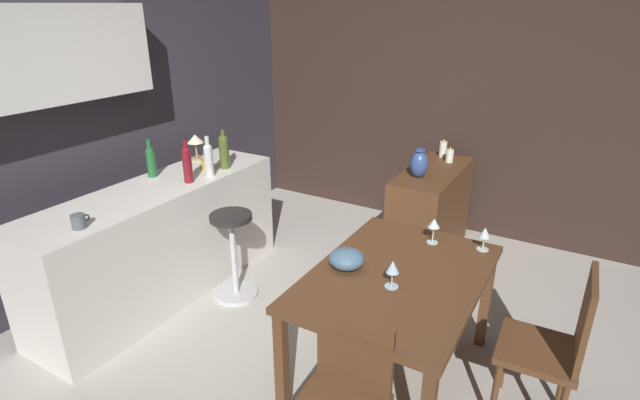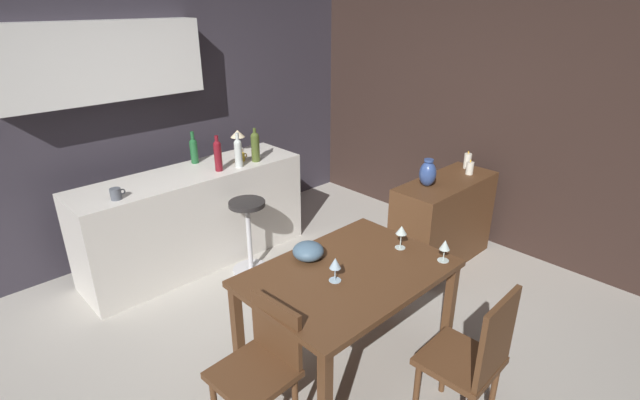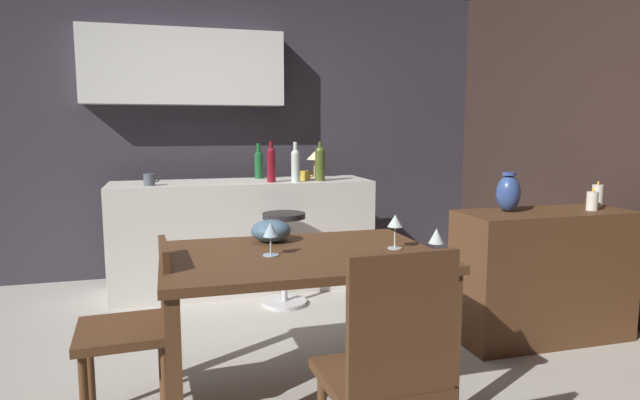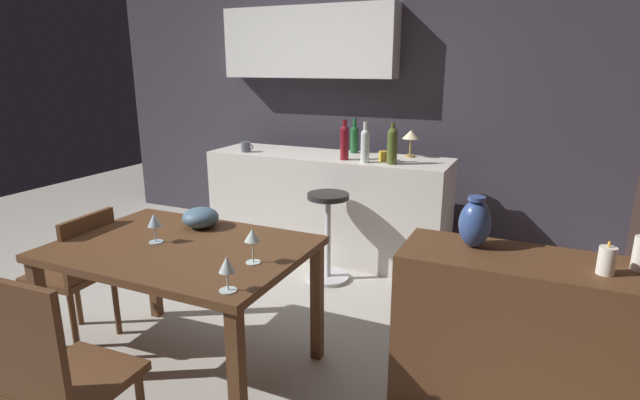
# 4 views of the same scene
# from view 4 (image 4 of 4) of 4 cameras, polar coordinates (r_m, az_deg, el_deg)

# --- Properties ---
(ground_plane) EXTENTS (9.00, 9.00, 0.00)m
(ground_plane) POSITION_cam_4_polar(r_m,az_deg,el_deg) (3.42, -11.12, -13.81)
(ground_plane) COLOR #B7B2A8
(wall_kitchen_back) EXTENTS (5.20, 0.33, 2.60)m
(wall_kitchen_back) POSITION_cam_4_polar(r_m,az_deg,el_deg) (4.85, 2.00, 12.56)
(wall_kitchen_back) COLOR #38333D
(wall_kitchen_back) RESTS_ON ground_plane
(dining_table) EXTENTS (1.30, 0.90, 0.74)m
(dining_table) POSITION_cam_4_polar(r_m,az_deg,el_deg) (2.72, -15.69, -6.71)
(dining_table) COLOR #56351E
(dining_table) RESTS_ON ground_plane
(kitchen_counter) EXTENTS (2.10, 0.60, 0.90)m
(kitchen_counter) POSITION_cam_4_polar(r_m,az_deg,el_deg) (4.36, 0.86, -0.60)
(kitchen_counter) COLOR silver
(kitchen_counter) RESTS_ON ground_plane
(sideboard_cabinet) EXTENTS (1.10, 0.44, 0.82)m
(sideboard_cabinet) POSITION_cam_4_polar(r_m,az_deg,el_deg) (2.56, 21.83, -14.83)
(sideboard_cabinet) COLOR #56351E
(sideboard_cabinet) RESTS_ON ground_plane
(chair_near_window) EXTENTS (0.42, 0.42, 0.83)m
(chair_near_window) POSITION_cam_4_polar(r_m,az_deg,el_deg) (3.27, -26.19, -7.42)
(chair_near_window) COLOR #56351E
(chair_near_window) RESTS_ON ground_plane
(chair_by_doorway) EXTENTS (0.42, 0.42, 0.95)m
(chair_by_doorway) POSITION_cam_4_polar(r_m,az_deg,el_deg) (2.21, -28.00, -17.67)
(chair_by_doorway) COLOR #56351E
(chair_by_doorway) RESTS_ON ground_plane
(bar_stool) EXTENTS (0.34, 0.34, 0.70)m
(bar_stool) POSITION_cam_4_polar(r_m,az_deg,el_deg) (3.84, 0.93, -4.01)
(bar_stool) COLOR #262323
(bar_stool) RESTS_ON ground_plane
(wine_glass_left) EXTENTS (0.08, 0.08, 0.15)m
(wine_glass_left) POSITION_cam_4_polar(r_m,az_deg,el_deg) (2.08, -10.71, -7.53)
(wine_glass_left) COLOR silver
(wine_glass_left) RESTS_ON dining_table
(wine_glass_right) EXTENTS (0.08, 0.08, 0.16)m
(wine_glass_right) POSITION_cam_4_polar(r_m,az_deg,el_deg) (2.73, -18.61, -2.36)
(wine_glass_right) COLOR silver
(wine_glass_right) RESTS_ON dining_table
(wine_glass_center) EXTENTS (0.08, 0.08, 0.17)m
(wine_glass_center) POSITION_cam_4_polar(r_m,az_deg,el_deg) (2.34, -7.83, -4.24)
(wine_glass_center) COLOR silver
(wine_glass_center) RESTS_ON dining_table
(fruit_bowl) EXTENTS (0.21, 0.21, 0.12)m
(fruit_bowl) POSITION_cam_4_polar(r_m,az_deg,el_deg) (2.93, -13.64, -1.98)
(fruit_bowl) COLOR slate
(fruit_bowl) RESTS_ON dining_table
(wine_bottle_clear) EXTENTS (0.07, 0.07, 0.32)m
(wine_bottle_clear) POSITION_cam_4_polar(r_m,az_deg,el_deg) (3.92, 5.24, 6.47)
(wine_bottle_clear) COLOR silver
(wine_bottle_clear) RESTS_ON kitchen_counter
(wine_bottle_ruby) EXTENTS (0.07, 0.07, 0.33)m
(wine_bottle_ruby) POSITION_cam_4_polar(r_m,az_deg,el_deg) (4.02, 2.85, 6.85)
(wine_bottle_ruby) COLOR maroon
(wine_bottle_ruby) RESTS_ON kitchen_counter
(wine_bottle_olive) EXTENTS (0.08, 0.08, 0.32)m
(wine_bottle_olive) POSITION_cam_4_polar(r_m,az_deg,el_deg) (3.88, 8.36, 6.38)
(wine_bottle_olive) COLOR #475623
(wine_bottle_olive) RESTS_ON kitchen_counter
(wine_bottle_green) EXTENTS (0.07, 0.07, 0.30)m
(wine_bottle_green) POSITION_cam_4_polar(r_m,az_deg,el_deg) (4.36, 4.00, 7.21)
(wine_bottle_green) COLOR #1E592D
(wine_bottle_green) RESTS_ON kitchen_counter
(cup_slate) EXTENTS (0.12, 0.08, 0.09)m
(cup_slate) POSITION_cam_4_polar(r_m,az_deg,el_deg) (4.45, -8.55, 6.09)
(cup_slate) COLOR #515660
(cup_slate) RESTS_ON kitchen_counter
(cup_mustard) EXTENTS (0.11, 0.08, 0.08)m
(cup_mustard) POSITION_cam_4_polar(r_m,az_deg,el_deg) (4.03, 7.39, 5.07)
(cup_mustard) COLOR gold
(cup_mustard) RESTS_ON kitchen_counter
(counter_lamp) EXTENTS (0.14, 0.14, 0.23)m
(counter_lamp) POSITION_cam_4_polar(r_m,az_deg,el_deg) (4.21, 10.46, 7.25)
(counter_lamp) COLOR #A58447
(counter_lamp) RESTS_ON kitchen_counter
(pillar_candle_tall) EXTENTS (0.07, 0.07, 0.14)m
(pillar_candle_tall) POSITION_cam_4_polar(r_m,az_deg,el_deg) (2.34, 30.21, -6.06)
(pillar_candle_tall) COLOR white
(pillar_candle_tall) RESTS_ON sideboard_cabinet
(vase_ceramic_blue) EXTENTS (0.15, 0.15, 0.24)m
(vase_ceramic_blue) POSITION_cam_4_polar(r_m,az_deg,el_deg) (2.42, 17.45, -2.57)
(vase_ceramic_blue) COLOR #334C8C
(vase_ceramic_blue) RESTS_ON sideboard_cabinet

